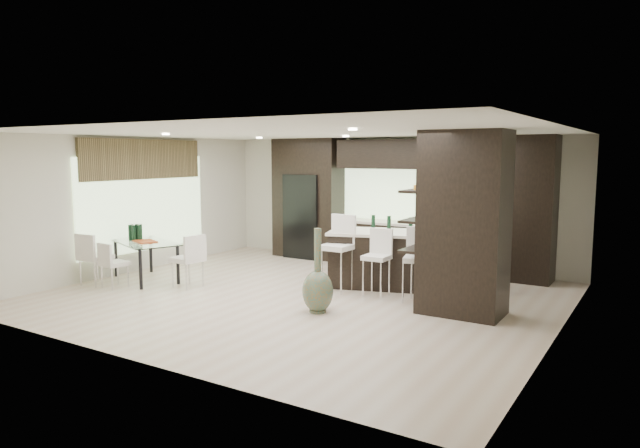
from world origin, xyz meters
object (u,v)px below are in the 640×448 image
Objects in this scene: bench at (418,266)px; floor_vase at (318,271)px; stool_left at (337,261)px; stool_right at (418,273)px; chair_far at (96,261)px; chair_end at (188,263)px; kitchen_island at (397,259)px; dining_table at (146,261)px; stool_mid at (376,270)px; chair_near at (115,267)px.

bench is 2.95m from floor_vase.
stool_left reaches higher than stool_right.
chair_end is at bearing 21.07° from chair_far.
bench is (-0.62, 1.59, -0.22)m from stool_right.
stool_left is at bearing 165.64° from stool_right.
chair_end is at bearing -165.82° from kitchen_island.
kitchen_island is 4.66m from dining_table.
bench is at bearing 63.71° from kitchen_island.
stool_left is 1.17× the size of stool_mid.
chair_near is at bearing -157.31° from stool_mid.
stool_left is at bearing -131.04° from bench.
stool_mid reaches higher than dining_table.
stool_right is 5.74m from chair_far.
floor_vase reaches higher than bench.
bench is 5.12m from dining_table.
chair_far reaches higher than chair_near.
chair_end is (1.07, 0.71, 0.06)m from chair_near.
stool_right is at bearing 14.72° from chair_far.
chair_near reaches higher than dining_table.
floor_vase reaches higher than dining_table.
stool_right is at bearing 2.41° from stool_left.
stool_mid is 3.35m from chair_end.
floor_vase is 3.91m from dining_table.
floor_vase is at bearing 3.05° from chair_far.
dining_table reaches higher than bench.
chair_near is at bearing -171.94° from floor_vase.
stool_right is at bearing 51.28° from floor_vase.
kitchen_island is 1.58× the size of dining_table.
floor_vase is (-0.32, -2.14, 0.14)m from kitchen_island.
floor_vase is at bearing -111.79° from bench.
bench is at bearing 53.60° from dining_table.
chair_end is (-3.25, -2.74, 0.18)m from bench.
stool_right is at bearing -67.47° from chair_end.
stool_mid reaches higher than bench.
dining_table is (-4.21, -1.98, -0.13)m from kitchen_island.
chair_end is (1.54, 0.74, 0.00)m from chair_far.
stool_mid is at bearing 36.73° from dining_table.
chair_near is at bearing -165.52° from kitchen_island.
floor_vase is at bearing -87.27° from chair_end.
kitchen_island is at bearing 50.74° from stool_left.
chair_near is (-3.89, -0.55, -0.26)m from floor_vase.
chair_far is at bearing -101.26° from dining_table.
kitchen_island is at bearing 81.51° from floor_vase.
stool_mid is 1.03× the size of chair_end.
chair_near is 0.48m from chair_far.
dining_table is (-4.21, -1.17, -0.09)m from stool_mid.
stool_mid is 0.66× the size of bench.
chair_end reaches higher than chair_near.
bench is 1.83× the size of chair_near.
stool_mid reaches higher than chair_end.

